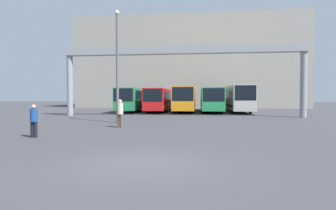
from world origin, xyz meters
TOP-DOWN VIEW (x-y plane):
  - ground_plane at (0.00, 0.00)m, footprint 200.00×200.00m
  - building_backdrop at (0.00, 44.00)m, footprint 41.17×12.00m
  - overhead_gantry at (0.00, 18.43)m, footprint 23.59×0.80m
  - bus_slot_0 at (-6.77, 26.72)m, footprint 2.51×10.32m
  - bus_slot_1 at (-3.38, 27.15)m, footprint 2.44×11.18m
  - bus_slot_2 at (0.00, 26.70)m, footprint 2.62×10.27m
  - bus_slot_3 at (3.38, 27.17)m, footprint 2.61×11.20m
  - bus_slot_4 at (6.77, 27.74)m, footprint 2.51×12.34m
  - pedestrian_mid_right at (-6.13, 4.27)m, footprint 0.33×0.33m
  - pedestrian_near_center at (-3.23, 8.70)m, footprint 0.37×0.37m
  - lamp_post at (-4.34, 11.73)m, footprint 0.36×0.36m

SIDE VIEW (x-z plane):
  - ground_plane at x=0.00m, z-range 0.00..0.00m
  - pedestrian_mid_right at x=-6.13m, z-range 0.05..1.62m
  - pedestrian_near_center at x=-3.23m, z-range 0.05..1.83m
  - bus_slot_1 at x=-3.38m, z-range 0.23..3.18m
  - bus_slot_3 at x=3.38m, z-range 0.23..3.24m
  - bus_slot_0 at x=-6.77m, z-range 0.23..3.25m
  - bus_slot_2 at x=0.00m, z-range 0.24..3.38m
  - bus_slot_4 at x=6.77m, z-range 0.25..3.55m
  - lamp_post at x=-4.34m, z-range 0.36..8.74m
  - overhead_gantry at x=0.00m, z-range 2.22..9.08m
  - building_backdrop at x=0.00m, z-range 0.00..16.45m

